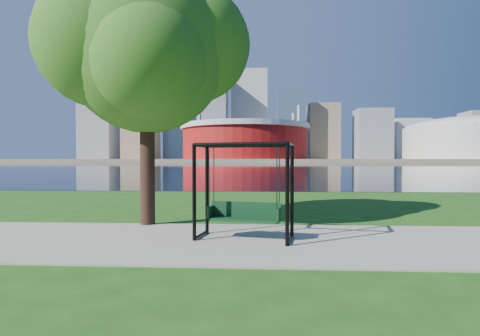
{
  "coord_description": "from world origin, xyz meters",
  "views": [
    {
      "loc": [
        0.35,
        -8.53,
        1.78
      ],
      "look_at": [
        -0.13,
        0.0,
        1.59
      ],
      "focal_mm": 28.0,
      "sensor_mm": 36.0,
      "label": 1
    }
  ],
  "objects": [
    {
      "name": "stadium",
      "position": [
        -10.0,
        235.0,
        14.23
      ],
      "size": [
        83.0,
        83.0,
        32.0
      ],
      "color": "maroon",
      "rests_on": "far_bank"
    },
    {
      "name": "park_tree",
      "position": [
        -2.76,
        1.47,
        4.76
      ],
      "size": [
        5.52,
        4.98,
        6.85
      ],
      "color": "black",
      "rests_on": "ground"
    },
    {
      "name": "arena",
      "position": [
        135.0,
        235.0,
        15.87
      ],
      "size": [
        84.0,
        84.0,
        26.56
      ],
      "color": "beige",
      "rests_on": "far_bank"
    },
    {
      "name": "swing",
      "position": [
        -0.02,
        -0.33,
        1.03
      ],
      "size": [
        2.23,
        1.3,
        2.14
      ],
      "rotation": [
        0.0,
        0.0,
        -0.2
      ],
      "color": "black",
      "rests_on": "ground"
    },
    {
      "name": "path",
      "position": [
        0.0,
        -0.5,
        0.01
      ],
      "size": [
        120.0,
        4.0,
        0.03
      ],
      "primitive_type": "cube",
      "color": "#9E937F",
      "rests_on": "ground"
    },
    {
      "name": "skyline",
      "position": [
        -4.27,
        319.39,
        35.89
      ],
      "size": [
        392.0,
        66.0,
        96.5
      ],
      "color": "gray",
      "rests_on": "far_bank"
    },
    {
      "name": "river",
      "position": [
        0.0,
        102.0,
        0.01
      ],
      "size": [
        900.0,
        180.0,
        0.02
      ],
      "primitive_type": "cube",
      "color": "black",
      "rests_on": "ground"
    },
    {
      "name": "ground",
      "position": [
        0.0,
        0.0,
        0.0
      ],
      "size": [
        900.0,
        900.0,
        0.0
      ],
      "primitive_type": "plane",
      "color": "#1E5114",
      "rests_on": "ground"
    },
    {
      "name": "far_bank",
      "position": [
        0.0,
        306.0,
        1.0
      ],
      "size": [
        900.0,
        228.0,
        2.0
      ],
      "primitive_type": "cube",
      "color": "#937F60",
      "rests_on": "ground"
    }
  ]
}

